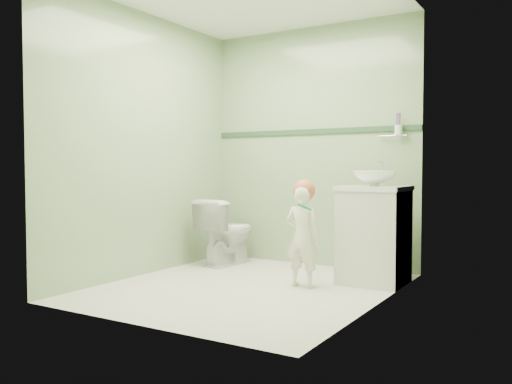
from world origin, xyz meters
The scene contains 12 objects.
ground centered at (0.00, 0.00, 0.00)m, with size 2.50×2.50×0.00m, color white.
room_shell centered at (0.00, 0.00, 1.20)m, with size 2.50×2.54×2.40m.
trim_stripe centered at (0.00, 1.24, 1.35)m, with size 2.20×0.02×0.05m, color #2C492F.
vanity centered at (0.84, 0.70, 0.40)m, with size 0.52×0.50×0.80m, color silver.
counter centered at (0.84, 0.70, 0.81)m, with size 0.54×0.52×0.04m, color white.
basin centered at (0.84, 0.70, 0.89)m, with size 0.37×0.37×0.13m, color white.
faucet centered at (0.84, 0.89, 0.97)m, with size 0.03×0.13×0.18m.
cup_holder centered at (0.89, 1.18, 1.33)m, with size 0.26×0.07×0.21m.
toilet centered at (-0.74, 0.80, 0.34)m, with size 0.38×0.66×0.67m, color white.
toddler centered at (0.38, 0.26, 0.42)m, with size 0.30×0.20×0.83m, color white.
hair_cap centered at (0.38, 0.28, 0.80)m, with size 0.18×0.18×0.18m, color #C75E3D.
teal_toothbrush centered at (0.46, 0.13, 0.68)m, with size 0.11×0.13×0.08m.
Camera 1 is at (2.31, -3.69, 0.98)m, focal length 37.50 mm.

